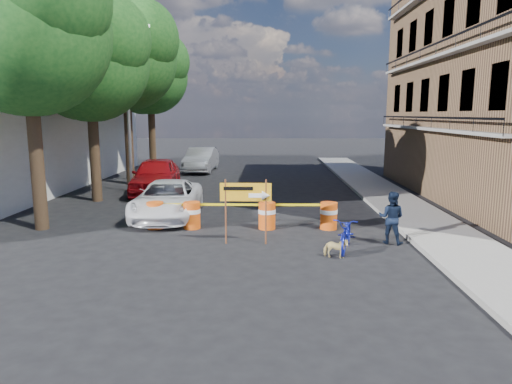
# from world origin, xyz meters

# --- Properties ---
(ground) EXTENTS (120.00, 120.00, 0.00)m
(ground) POSITION_xyz_m (0.00, 0.00, 0.00)
(ground) COLOR black
(ground) RESTS_ON ground
(sidewalk_east) EXTENTS (2.40, 40.00, 0.15)m
(sidewalk_east) POSITION_xyz_m (6.20, 6.00, 0.07)
(sidewalk_east) COLOR gray
(sidewalk_east) RESTS_ON ground
(tree_near) EXTENTS (5.46, 5.20, 9.15)m
(tree_near) POSITION_xyz_m (-6.73, 2.00, 6.36)
(tree_near) COLOR #332316
(tree_near) RESTS_ON ground
(tree_mid_a) EXTENTS (5.25, 5.00, 8.68)m
(tree_mid_a) POSITION_xyz_m (-6.74, 7.00, 6.01)
(tree_mid_a) COLOR #332316
(tree_mid_a) RESTS_ON ground
(tree_mid_b) EXTENTS (5.67, 5.40, 9.62)m
(tree_mid_b) POSITION_xyz_m (-6.73, 12.00, 6.71)
(tree_mid_b) COLOR #332316
(tree_mid_b) RESTS_ON ground
(tree_far) EXTENTS (5.04, 4.80, 8.84)m
(tree_far) POSITION_xyz_m (-6.74, 17.00, 6.22)
(tree_far) COLOR #332316
(tree_far) RESTS_ON ground
(streetlamp) EXTENTS (1.25, 0.18, 8.00)m
(streetlamp) POSITION_xyz_m (-5.93, 9.50, 4.38)
(streetlamp) COLOR gray
(streetlamp) RESTS_ON ground
(barrel_far_left) EXTENTS (0.58, 0.58, 0.90)m
(barrel_far_left) POSITION_xyz_m (-3.03, 2.19, 0.47)
(barrel_far_left) COLOR #DC5A0C
(barrel_far_left) RESTS_ON ground
(barrel_mid_left) EXTENTS (0.58, 0.58, 0.90)m
(barrel_mid_left) POSITION_xyz_m (-1.80, 2.22, 0.47)
(barrel_mid_left) COLOR #DC5A0C
(barrel_mid_left) RESTS_ON ground
(barrel_mid_right) EXTENTS (0.58, 0.58, 0.90)m
(barrel_mid_right) POSITION_xyz_m (0.71, 2.23, 0.47)
(barrel_mid_right) COLOR #DC5A0C
(barrel_mid_right) RESTS_ON ground
(barrel_far_right) EXTENTS (0.58, 0.58, 0.90)m
(barrel_far_right) POSITION_xyz_m (2.77, 2.27, 0.47)
(barrel_far_right) COLOR #DC5A0C
(barrel_far_right) RESTS_ON ground
(detour_sign) EXTENTS (1.50, 0.28, 1.93)m
(detour_sign) POSITION_xyz_m (0.30, 0.42, 1.42)
(detour_sign) COLOR #592D19
(detour_sign) RESTS_ON ground
(pedestrian) EXTENTS (0.93, 0.85, 1.56)m
(pedestrian) POSITION_xyz_m (4.38, 0.60, 0.78)
(pedestrian) COLOR black
(pedestrian) RESTS_ON ground
(bicycle) EXTENTS (0.89, 1.13, 1.88)m
(bicycle) POSITION_xyz_m (2.96, -0.16, 0.94)
(bicycle) COLOR #121B93
(bicycle) RESTS_ON ground
(dog) EXTENTS (0.70, 0.43, 0.55)m
(dog) POSITION_xyz_m (2.55, -0.88, 0.28)
(dog) COLOR #E7D084
(dog) RESTS_ON ground
(suv_white) EXTENTS (2.50, 4.98, 1.35)m
(suv_white) POSITION_xyz_m (-2.97, 3.86, 0.68)
(suv_white) COLOR white
(suv_white) RESTS_ON ground
(sedan_red) EXTENTS (2.48, 5.21, 1.72)m
(sedan_red) POSITION_xyz_m (-4.66, 9.04, 0.86)
(sedan_red) COLOR #9E0D13
(sedan_red) RESTS_ON ground
(sedan_silver) EXTENTS (1.88, 4.93, 1.61)m
(sedan_silver) POSITION_xyz_m (-3.70, 17.55, 0.80)
(sedan_silver) COLOR #A0A2A7
(sedan_silver) RESTS_ON ground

